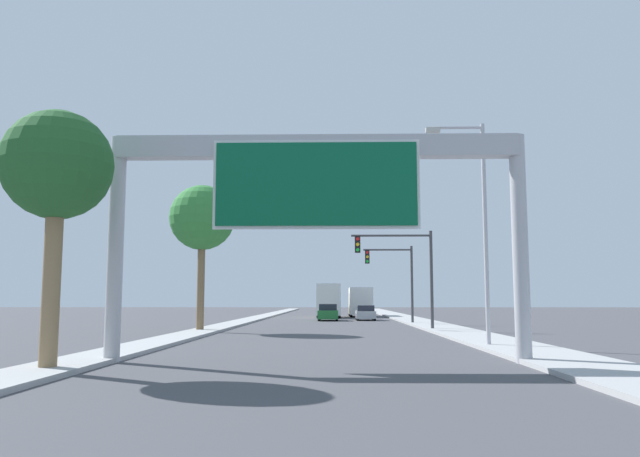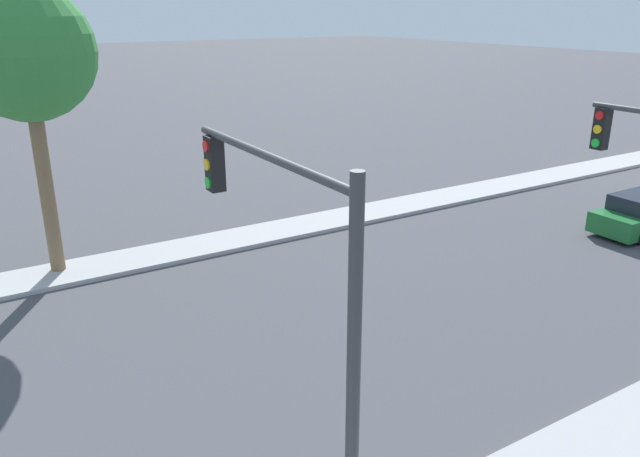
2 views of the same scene
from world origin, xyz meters
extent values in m
cube|color=#A5A5A5|center=(7.75, 60.00, 0.07)|extent=(3.00, 120.00, 0.15)
cube|color=#A5A5A5|center=(-7.25, 60.00, 0.07)|extent=(2.00, 120.00, 0.15)
cylinder|color=#B2B2B7|center=(-6.45, 18.00, 3.61)|extent=(0.50, 0.50, 7.23)
cylinder|color=#B2B2B7|center=(6.45, 18.00, 3.61)|extent=(0.50, 0.50, 7.23)
cube|color=#B2B2B7|center=(0.00, 18.00, 6.88)|extent=(12.90, 0.60, 0.70)
cube|color=white|center=(0.00, 17.70, 5.60)|extent=(6.56, 0.08, 2.86)
cube|color=#0A5B38|center=(0.00, 17.65, 5.60)|extent=(6.36, 0.16, 2.66)
cube|color=#1E662D|center=(0.00, 56.32, 0.56)|extent=(1.84, 4.52, 0.77)
cube|color=#1E232D|center=(0.00, 56.09, 1.23)|extent=(1.62, 2.35, 0.58)
cylinder|color=black|center=(-0.81, 57.72, 0.32)|extent=(0.22, 0.64, 0.64)
cylinder|color=black|center=(0.81, 57.72, 0.32)|extent=(0.22, 0.64, 0.64)
cylinder|color=black|center=(-0.81, 54.92, 0.32)|extent=(0.22, 0.64, 0.64)
cylinder|color=black|center=(0.81, 54.92, 0.32)|extent=(0.22, 0.64, 0.64)
cube|color=#A5A8AD|center=(3.50, 57.29, 0.52)|extent=(1.76, 4.23, 0.69)
cube|color=#1E232D|center=(3.50, 57.08, 1.13)|extent=(1.55, 2.20, 0.53)
cylinder|color=black|center=(2.73, 58.60, 0.32)|extent=(0.22, 0.64, 0.64)
cylinder|color=black|center=(4.27, 58.60, 0.32)|extent=(0.22, 0.64, 0.64)
cylinder|color=black|center=(2.73, 55.98, 0.32)|extent=(0.22, 0.64, 0.64)
cylinder|color=black|center=(4.27, 55.98, 0.32)|extent=(0.22, 0.64, 0.64)
cube|color=yellow|center=(0.00, 68.58, 1.36)|extent=(2.30, 2.16, 2.13)
cube|color=silver|center=(0.00, 64.73, 1.93)|extent=(2.50, 5.55, 3.27)
cylinder|color=black|center=(-1.11, 68.47, 0.50)|extent=(0.28, 1.00, 1.00)
cylinder|color=black|center=(1.11, 68.47, 0.50)|extent=(0.28, 1.00, 1.00)
cylinder|color=black|center=(-1.11, 63.34, 0.50)|extent=(0.28, 1.00, 1.00)
cylinder|color=black|center=(1.11, 63.34, 0.50)|extent=(0.28, 1.00, 1.00)
cube|color=white|center=(3.50, 72.62, 1.25)|extent=(2.28, 2.46, 1.90)
cube|color=silver|center=(3.50, 68.22, 1.77)|extent=(2.48, 6.33, 2.93)
cylinder|color=black|center=(2.40, 72.50, 0.50)|extent=(0.28, 1.00, 1.00)
cylinder|color=black|center=(4.60, 72.50, 0.50)|extent=(0.28, 1.00, 1.00)
cylinder|color=black|center=(2.40, 66.64, 0.50)|extent=(0.28, 1.00, 1.00)
cylinder|color=black|center=(4.60, 66.64, 0.50)|extent=(0.28, 1.00, 1.00)
cylinder|color=#3D3D3F|center=(6.75, 38.00, 3.16)|extent=(0.20, 0.20, 6.32)
cylinder|color=#3D3D3F|center=(4.21, 38.00, 6.02)|extent=(5.08, 0.14, 0.14)
cube|color=black|center=(2.07, 38.00, 5.44)|extent=(0.35, 0.28, 1.05)
cylinder|color=red|center=(2.07, 37.84, 5.79)|extent=(0.22, 0.04, 0.22)
cylinder|color=yellow|center=(2.07, 37.84, 5.44)|extent=(0.22, 0.04, 0.22)
cylinder|color=green|center=(2.07, 37.84, 5.09)|extent=(0.22, 0.04, 0.22)
cylinder|color=#3D3D3F|center=(6.75, 48.00, 3.10)|extent=(0.20, 0.20, 6.19)
cylinder|color=#3D3D3F|center=(4.83, 48.00, 5.89)|extent=(3.84, 0.14, 0.14)
cube|color=black|center=(3.22, 48.00, 5.32)|extent=(0.35, 0.28, 1.05)
cylinder|color=red|center=(3.22, 47.84, 5.67)|extent=(0.22, 0.04, 0.22)
cylinder|color=yellow|center=(3.22, 47.84, 5.32)|extent=(0.22, 0.04, 0.22)
cylinder|color=green|center=(3.22, 47.84, 4.97)|extent=(0.22, 0.04, 0.22)
cylinder|color=#8C704C|center=(-7.22, 15.27, 2.87)|extent=(0.48, 0.48, 5.74)
sphere|color=#235B28|center=(-7.22, 15.27, 5.74)|extent=(3.09, 3.09, 3.09)
cylinder|color=brown|center=(-7.58, 36.22, 3.49)|extent=(0.46, 0.46, 6.99)
sphere|color=#337F38|center=(-7.58, 36.22, 6.99)|extent=(4.02, 4.02, 4.02)
cylinder|color=#B2B2B7|center=(6.85, 24.08, 4.67)|extent=(0.18, 0.18, 9.35)
cylinder|color=#B2B2B7|center=(5.80, 24.08, 9.20)|extent=(2.09, 0.12, 0.12)
cube|color=#B2B2A8|center=(4.76, 24.08, 9.10)|extent=(0.60, 0.28, 0.20)
camera|label=1|loc=(0.56, -1.76, 1.98)|focal=35.00mm
camera|label=2|loc=(12.87, 33.69, 8.22)|focal=35.00mm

